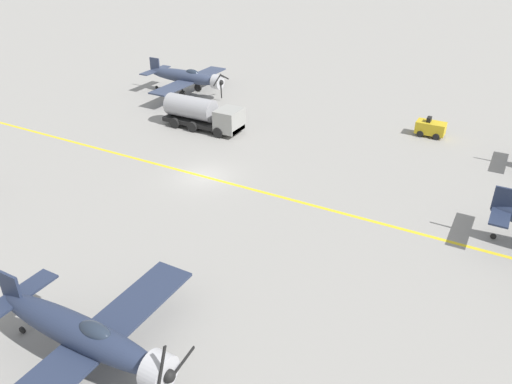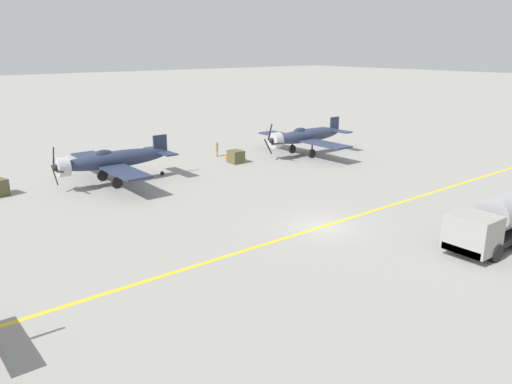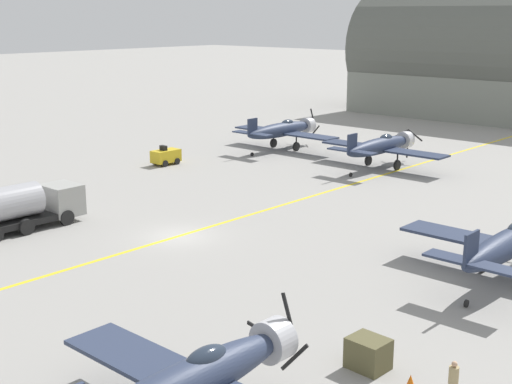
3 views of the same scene
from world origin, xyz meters
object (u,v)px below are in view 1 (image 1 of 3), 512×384
airplane_near_left (187,77)px  tow_tractor (431,128)px  airplane_mid_right (84,336)px  fuel_tanker (203,114)px

airplane_near_left → tow_tractor: bearing=96.1°
airplane_mid_right → fuel_tanker: airplane_mid_right is taller
airplane_mid_right → fuel_tanker: bearing=-155.3°
airplane_mid_right → airplane_near_left: bearing=-150.1°
fuel_tanker → tow_tractor: size_ratio=3.08×
airplane_near_left → fuel_tanker: size_ratio=1.50×
airplane_near_left → airplane_mid_right: 39.61m
fuel_tanker → airplane_near_left: bearing=-136.6°
airplane_near_left → airplane_mid_right: (34.51, 19.44, 0.00)m
airplane_near_left → tow_tractor: airplane_near_left is taller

